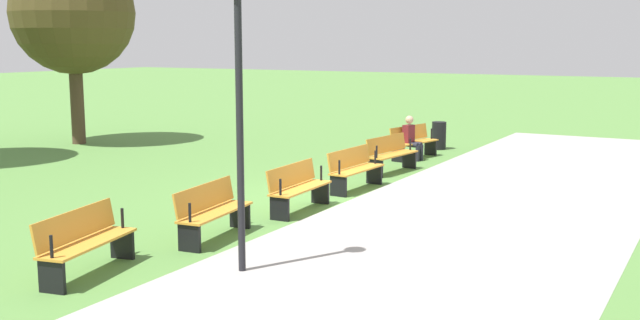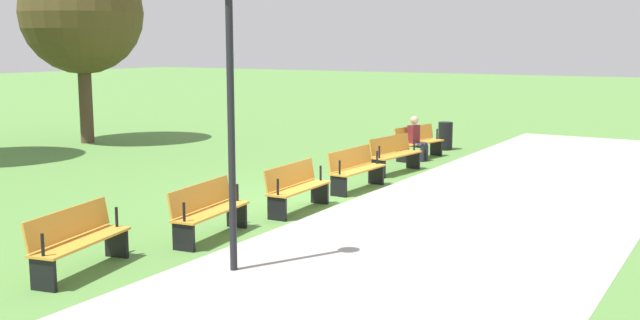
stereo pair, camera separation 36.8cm
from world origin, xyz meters
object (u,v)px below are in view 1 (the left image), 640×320
Objects in this scene: lamp_post at (239,67)px; trash_bin at (439,136)px; tree_0 at (73,14)px; bench_1 at (391,153)px; bench_2 at (354,168)px; bench_3 at (298,187)px; bench_5 at (85,241)px; bench_4 at (212,210)px; person_seated at (411,137)px; bench_0 at (413,141)px.

trash_bin is (-12.60, -1.76, -2.41)m from lamp_post.
bench_1 is at bearing 90.03° from tree_0.
bench_2 is 6.73m from trash_bin.
bench_2 reaches higher than trash_bin.
bench_3 is 4.41m from lamp_post.
lamp_post is at bearing 112.07° from bench_5.
trash_bin is at bearing 174.87° from bench_4.
bench_3 is 4.74m from bench_5.
person_seated reaches higher than bench_3.
tree_0 reaches higher than bench_1.
bench_4 is 0.30× the size of tree_0.
bench_3 is 0.98× the size of bench_4.
bench_5 is 0.44× the size of lamp_post.
bench_1 is 0.99× the size of bench_5.
tree_0 reaches higher than bench_2.
bench_4 is at bearing 1.79° from trash_bin.
bench_5 is 14.43m from tree_0.
person_seated is 10.66m from lamp_post.
tree_0 is at bearing -67.20° from trash_bin.
bench_2 is 0.43× the size of lamp_post.
bench_3 is at bearing 16.13° from bench_0.
person_seated is (0.31, 0.08, 0.16)m from bench_0.
lamp_post is at bearing 13.90° from bench_2.
bench_0 reaches higher than trash_bin.
person_seated is 11.12m from tree_0.
bench_3 reaches higher than trash_bin.
person_seated is at bearing 26.45° from bench_0.
lamp_post is at bearing 43.42° from bench_4.
tree_0 is (2.04, -10.40, 3.39)m from person_seated.
bench_1 is 2.37m from bench_2.
bench_1 is 0.30× the size of tree_0.
person_seated is (-9.14, -0.30, 0.16)m from bench_4.
bench_1 and bench_3 have the same top height.
bench_0 is 7.10m from bench_3.
bench_5 is 0.30× the size of tree_0.
bench_0 is at bearing 102.83° from tree_0.
bench_1 is 9.45m from bench_5.
bench_0 and bench_4 have the same top height.
trash_bin is at bearing -178.86° from bench_3.
tree_0 is at bearing -124.33° from lamp_post.
lamp_post is (-1.18, 1.78, 2.35)m from bench_5.
trash_bin is (-6.70, -0.55, -0.06)m from bench_2.
bench_1 and bench_5 have the same top height.
bench_0 and bench_1 have the same top height.
tree_0 is 7.22× the size of trash_bin.
bench_4 is 0.99× the size of bench_5.
trash_bin is at bearing -166.96° from person_seated.
bench_4 is 2.37m from bench_5.
bench_4 is 13.32m from tree_0.
bench_2 is 0.98× the size of bench_5.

